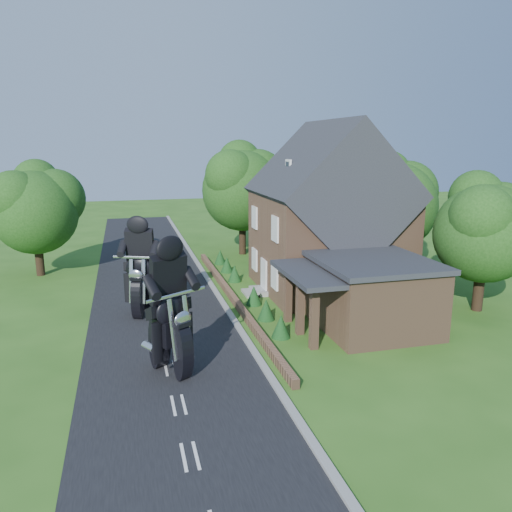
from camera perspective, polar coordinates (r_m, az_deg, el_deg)
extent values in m
plane|color=#2C5A19|center=(23.61, -10.44, -9.49)|extent=(120.00, 120.00, 0.00)
cube|color=black|center=(23.61, -10.44, -9.47)|extent=(7.00, 80.00, 0.02)
cube|color=gray|center=(24.09, -1.66, -8.66)|extent=(0.30, 80.00, 0.12)
cube|color=brown|center=(28.78, -2.69, -4.76)|extent=(0.30, 22.00, 0.40)
cube|color=brown|center=(30.85, 8.19, 1.69)|extent=(8.00, 8.00, 6.00)
cube|color=#25262C|center=(30.42, 8.37, 7.24)|extent=(8.48, 8.64, 8.48)
cube|color=brown|center=(31.13, 12.04, 13.12)|extent=(0.60, 0.90, 1.60)
cube|color=white|center=(29.39, 3.72, 10.09)|extent=(0.12, 0.80, 0.90)
cube|color=black|center=(29.37, 3.61, 10.09)|extent=(0.04, 0.55, 0.65)
cube|color=white|center=(29.97, 0.90, -2.34)|extent=(0.10, 1.10, 2.10)
cube|color=gray|center=(30.13, 0.27, -4.04)|extent=(0.80, 1.60, 0.30)
cube|color=gray|center=(30.03, -0.66, -4.24)|extent=(0.80, 1.60, 0.15)
cube|color=white|center=(27.78, 2.13, -2.39)|extent=(0.10, 1.10, 1.40)
cube|color=black|center=(27.78, 2.09, -2.39)|extent=(0.04, 0.92, 1.22)
cube|color=white|center=(31.89, -0.17, -0.39)|extent=(0.10, 1.10, 1.40)
cube|color=black|center=(31.89, -0.21, -0.39)|extent=(0.04, 0.92, 1.22)
cube|color=white|center=(27.20, 2.18, 3.11)|extent=(0.10, 1.10, 1.40)
cube|color=black|center=(27.20, 2.14, 3.11)|extent=(0.04, 0.92, 1.22)
cube|color=white|center=(31.39, -0.18, 4.41)|extent=(0.10, 1.10, 1.40)
cube|color=black|center=(31.38, -0.21, 4.41)|extent=(0.04, 0.92, 1.22)
cube|color=brown|center=(25.02, 13.10, -4.44)|extent=(5.00, 5.60, 3.20)
cube|color=#25262C|center=(24.57, 13.30, -0.61)|extent=(5.30, 5.94, 0.24)
cube|color=#25262C|center=(23.39, 6.52, -1.95)|extent=(2.60, 5.32, 0.22)
cube|color=brown|center=(22.03, 6.66, -7.11)|extent=(0.35, 0.35, 2.80)
cube|color=brown|center=(23.62, 5.06, -5.69)|extent=(0.35, 0.35, 2.80)
cube|color=brown|center=(25.24, 3.68, -4.45)|extent=(0.35, 0.35, 2.80)
cylinder|color=black|center=(29.53, 24.46, -3.04)|extent=(0.56, 0.56, 2.80)
sphere|color=#1B4213|center=(28.95, 24.98, 2.36)|extent=(5.20, 5.20, 5.20)
sphere|color=#1B4213|center=(29.98, 26.22, 4.08)|extent=(3.74, 3.74, 3.74)
sphere|color=#1B4213|center=(27.63, 24.74, 4.13)|extent=(3.22, 3.22, 3.22)
sphere|color=#1B4213|center=(29.57, 24.18, 6.21)|extent=(2.86, 2.86, 2.86)
cylinder|color=black|center=(36.00, 15.39, 0.51)|extent=(0.56, 0.56, 3.00)
sphere|color=#1B4213|center=(35.49, 15.69, 5.48)|extent=(6.00, 6.00, 6.00)
sphere|color=#1B4213|center=(36.60, 17.13, 7.02)|extent=(4.32, 4.32, 4.32)
sphere|color=#1B4213|center=(34.07, 15.04, 7.27)|extent=(3.72, 3.72, 3.72)
sphere|color=#1B4213|center=(36.39, 15.06, 9.01)|extent=(3.30, 3.30, 3.30)
cylinder|color=black|center=(41.47, 7.23, 2.86)|extent=(0.56, 0.56, 3.60)
sphere|color=#1B4213|center=(41.00, 7.38, 8.07)|extent=(7.20, 7.20, 7.20)
sphere|color=#1B4213|center=(42.22, 9.12, 9.62)|extent=(5.18, 5.18, 5.18)
sphere|color=#1B4213|center=(39.44, 6.31, 10.02)|extent=(4.46, 4.46, 4.46)
sphere|color=#1B4213|center=(42.25, 6.86, 11.65)|extent=(3.96, 3.96, 3.96)
cylinder|color=black|center=(40.60, -1.19, 2.61)|extent=(0.56, 0.56, 3.40)
sphere|color=#1B4213|center=(40.14, -1.21, 7.47)|extent=(6.40, 6.40, 6.40)
sphere|color=#1B4213|center=(41.04, 0.54, 8.94)|extent=(4.61, 4.61, 4.61)
sphere|color=#1B4213|center=(38.86, -2.51, 9.18)|extent=(3.97, 3.97, 3.97)
sphere|color=#1B4213|center=(41.26, -1.52, 10.73)|extent=(3.52, 3.52, 3.52)
cylinder|color=black|center=(37.03, -23.18, 0.10)|extent=(0.56, 0.56, 2.80)
sphere|color=#1B4213|center=(36.55, -23.58, 4.60)|extent=(5.60, 5.60, 5.60)
sphere|color=#1B4213|center=(36.84, -21.63, 6.14)|extent=(4.03, 4.03, 4.03)
sphere|color=#1B4213|center=(35.77, -25.49, 6.08)|extent=(3.47, 3.47, 3.47)
sphere|color=#1B4213|center=(37.45, -23.45, 7.81)|extent=(3.08, 3.08, 3.08)
cone|color=#113814|center=(23.42, 2.87, -8.03)|extent=(0.90, 0.90, 1.10)
cone|color=#113814|center=(25.67, 1.17, -6.12)|extent=(0.90, 0.90, 1.10)
cone|color=#113814|center=(27.96, -0.25, -4.52)|extent=(0.90, 0.90, 1.10)
cone|color=#113814|center=(32.64, -2.46, -1.99)|extent=(0.90, 0.90, 1.10)
cone|color=#113814|center=(35.01, -3.35, -0.99)|extent=(0.90, 0.90, 1.10)
cone|color=#113814|center=(37.40, -4.12, -0.11)|extent=(0.90, 0.90, 1.10)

